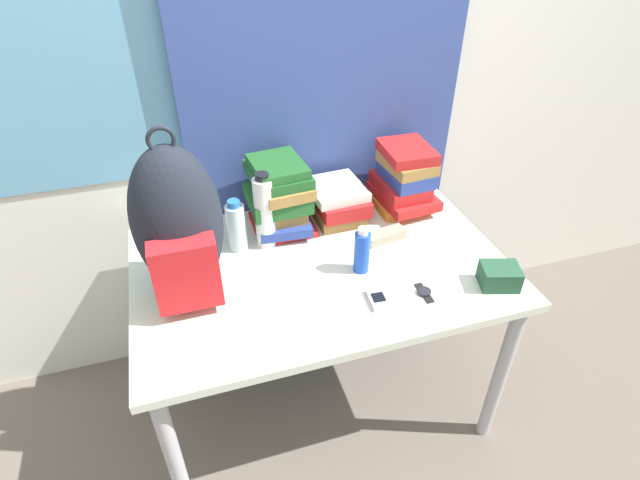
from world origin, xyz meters
TOP-DOWN VIEW (x-y plane):
  - wall_back at (-0.00, 0.90)m, footprint 6.00×0.06m
  - curtain_blue at (0.16, 0.84)m, footprint 1.07×0.04m
  - desk at (0.00, 0.41)m, footprint 1.25×0.81m
  - backpack at (-0.44, 0.42)m, footprint 0.27×0.28m
  - book_stack_left at (-0.07, 0.66)m, footprint 0.23×0.28m
  - book_stack_center at (0.15, 0.66)m, footprint 0.21×0.24m
  - book_stack_right at (0.42, 0.66)m, footprint 0.22×0.28m
  - water_bottle at (-0.25, 0.58)m, footprint 0.07×0.07m
  - sports_bottle at (-0.15, 0.58)m, footprint 0.07×0.07m
  - sunscreen_bottle at (0.12, 0.34)m, footprint 0.05×0.05m
  - cell_phone at (0.12, 0.17)m, footprint 0.06×0.10m
  - sunglasses_case at (0.27, 0.47)m, footprint 0.16×0.08m
  - camera_pouch at (0.52, 0.13)m, footprint 0.14×0.13m
  - wristwatch at (0.27, 0.16)m, footprint 0.04×0.09m

SIDE VIEW (x-z plane):
  - desk at x=0.00m, z-range 0.28..1.00m
  - wristwatch at x=0.27m, z-range 0.72..0.73m
  - cell_phone at x=0.12m, z-range 0.72..0.74m
  - sunglasses_case at x=0.27m, z-range 0.72..0.76m
  - camera_pouch at x=0.52m, z-range 0.72..0.79m
  - book_stack_center at x=0.15m, z-range 0.72..0.86m
  - sunscreen_bottle at x=0.12m, z-range 0.71..0.88m
  - water_bottle at x=-0.25m, z-range 0.71..0.91m
  - book_stack_right at x=0.42m, z-range 0.71..0.97m
  - book_stack_left at x=-0.07m, z-range 0.72..0.99m
  - sports_bottle at x=-0.15m, z-range 0.71..1.00m
  - backpack at x=-0.44m, z-range 0.68..1.23m
  - curtain_blue at x=0.16m, z-range 0.00..2.50m
  - wall_back at x=0.00m, z-range 0.00..2.50m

